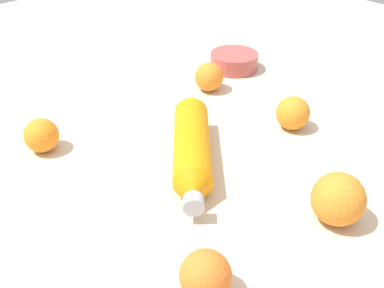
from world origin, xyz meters
TOP-DOWN VIEW (x-y plane):
  - ground_plane at (0.00, 0.00)m, footprint 2.40×2.40m
  - water_bottle at (0.01, 0.01)m, footprint 0.25×0.24m
  - orange_0 at (0.23, -0.18)m, footprint 0.07×0.07m
  - orange_1 at (0.05, 0.25)m, footprint 0.07×0.07m
  - orange_2 at (-0.23, -0.16)m, footprint 0.07×0.07m
  - orange_3 at (-0.19, 0.25)m, footprint 0.07×0.07m
  - orange_4 at (0.26, 0.07)m, footprint 0.08×0.08m
  - ceramic_bowl at (-0.23, 0.39)m, footprint 0.12×0.12m

SIDE VIEW (x-z plane):
  - ground_plane at x=0.00m, z-range 0.00..0.00m
  - ceramic_bowl at x=-0.23m, z-range 0.00..0.04m
  - orange_2 at x=-0.23m, z-range 0.00..0.07m
  - water_bottle at x=0.01m, z-range 0.00..0.07m
  - orange_3 at x=-0.19m, z-range 0.00..0.07m
  - orange_0 at x=0.23m, z-range 0.00..0.07m
  - orange_1 at x=0.05m, z-range 0.00..0.07m
  - orange_4 at x=0.26m, z-range 0.00..0.08m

